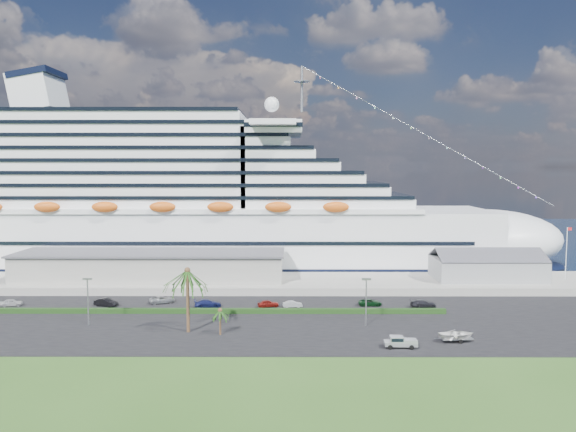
{
  "coord_description": "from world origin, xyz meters",
  "views": [
    {
      "loc": [
        6.89,
        -86.94,
        27.38
      ],
      "look_at": [
        6.46,
        30.0,
        17.2
      ],
      "focal_mm": 35.0,
      "sensor_mm": 36.0,
      "label": 1
    }
  ],
  "objects_px": {
    "cruise_ship": "(185,207)",
    "parked_car_3": "(208,303)",
    "boat_trailer": "(457,335)",
    "pickup_truck": "(400,342)"
  },
  "relations": [
    {
      "from": "parked_car_3",
      "to": "pickup_truck",
      "type": "relative_size",
      "value": 1.03
    },
    {
      "from": "cruise_ship",
      "to": "parked_car_3",
      "type": "xyz_separation_m",
      "value": [
        12.33,
        -43.4,
        -15.82
      ]
    },
    {
      "from": "parked_car_3",
      "to": "pickup_truck",
      "type": "height_order",
      "value": "pickup_truck"
    },
    {
      "from": "pickup_truck",
      "to": "boat_trailer",
      "type": "distance_m",
      "value": 9.82
    },
    {
      "from": "cruise_ship",
      "to": "boat_trailer",
      "type": "distance_m",
      "value": 86.32
    },
    {
      "from": "parked_car_3",
      "to": "boat_trailer",
      "type": "bearing_deg",
      "value": -125.78
    },
    {
      "from": "cruise_ship",
      "to": "parked_car_3",
      "type": "distance_m",
      "value": 47.81
    },
    {
      "from": "cruise_ship",
      "to": "parked_car_3",
      "type": "height_order",
      "value": "cruise_ship"
    },
    {
      "from": "parked_car_3",
      "to": "boat_trailer",
      "type": "height_order",
      "value": "boat_trailer"
    },
    {
      "from": "parked_car_3",
      "to": "boat_trailer",
      "type": "relative_size",
      "value": 0.81
    }
  ]
}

